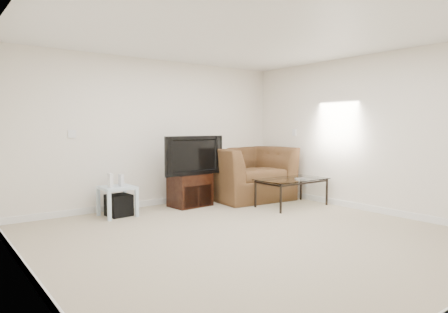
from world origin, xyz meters
TOP-DOWN VIEW (x-y plane):
  - floor at (0.00, 0.00)m, footprint 5.00×5.00m
  - ceiling at (0.00, 0.00)m, footprint 5.00×5.00m
  - wall_back at (0.00, 2.50)m, footprint 5.00×0.02m
  - wall_left at (-2.50, 0.00)m, footprint 0.02×5.00m
  - wall_right at (2.50, 0.00)m, footprint 0.02×5.00m
  - plate_back at (-1.40, 2.49)m, footprint 0.12×0.02m
  - plate_right_switch at (2.49, 1.60)m, footprint 0.02×0.09m
  - plate_right_outlet at (2.49, 1.30)m, footprint 0.02×0.08m
  - tv_stand at (0.41, 2.05)m, footprint 0.70×0.51m
  - dvd_player at (0.42, 2.01)m, footprint 0.36×0.26m
  - television at (0.41, 2.02)m, footprint 1.06×0.25m
  - side_table at (-0.88, 2.05)m, footprint 0.49×0.49m
  - subwoofer at (-0.86, 2.07)m, footprint 0.36×0.36m
  - game_console at (-1.00, 2.03)m, footprint 0.06×0.16m
  - game_case at (-0.83, 2.03)m, footprint 0.06×0.14m
  - recliner at (1.65, 2.01)m, footprint 1.58×1.10m
  - coffee_table at (1.80, 1.00)m, footprint 1.21×0.68m
  - remote at (1.88, 0.89)m, footprint 0.20×0.10m

SIDE VIEW (x-z plane):
  - floor at x=0.00m, z-range 0.00..0.00m
  - subwoofer at x=-0.86m, z-range 0.00..0.33m
  - side_table at x=-0.88m, z-range 0.00..0.46m
  - coffee_table at x=1.80m, z-range 0.00..0.47m
  - tv_stand at x=0.41m, z-range 0.00..0.55m
  - plate_right_outlet at x=2.49m, z-range 0.24..0.36m
  - dvd_player at x=0.42m, z-range 0.44..0.48m
  - remote at x=1.88m, z-range 0.47..0.49m
  - game_case at x=-0.83m, z-range 0.46..0.64m
  - game_console at x=-1.00m, z-range 0.46..0.67m
  - recliner at x=1.65m, z-range 0.00..1.31m
  - television at x=0.41m, z-range 0.55..1.21m
  - wall_back at x=0.00m, z-range 0.00..2.50m
  - wall_left at x=-2.50m, z-range 0.00..2.50m
  - wall_right at x=2.50m, z-range 0.00..2.50m
  - plate_back at x=-1.40m, z-range 1.19..1.31m
  - plate_right_switch at x=2.49m, z-range 1.19..1.31m
  - ceiling at x=0.00m, z-range 2.50..2.50m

